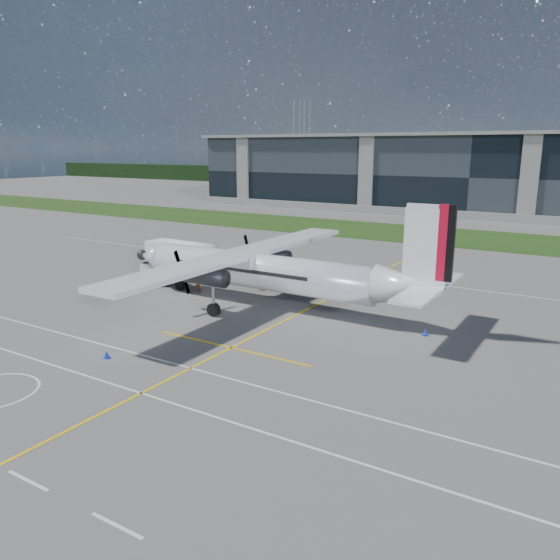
# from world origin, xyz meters

# --- Properties ---
(ground) EXTENTS (400.00, 400.00, 0.00)m
(ground) POSITION_xyz_m (0.00, 40.00, 0.00)
(ground) COLOR #5D5A58
(ground) RESTS_ON ground
(grass_strip) EXTENTS (400.00, 18.00, 0.04)m
(grass_strip) POSITION_xyz_m (0.00, 48.00, 0.02)
(grass_strip) COLOR #1E3D10
(grass_strip) RESTS_ON ground
(terminal_building) EXTENTS (120.00, 20.00, 15.00)m
(terminal_building) POSITION_xyz_m (0.00, 80.00, 7.50)
(terminal_building) COLOR black
(terminal_building) RESTS_ON ground
(tree_line) EXTENTS (400.00, 6.00, 6.00)m
(tree_line) POSITION_xyz_m (0.00, 140.00, 3.00)
(tree_line) COLOR black
(tree_line) RESTS_ON ground
(pylon_west) EXTENTS (9.00, 4.60, 30.00)m
(pylon_west) POSITION_xyz_m (-80.00, 150.00, 15.00)
(pylon_west) COLOR gray
(pylon_west) RESTS_ON ground
(yellow_taxiway_centerline) EXTENTS (0.20, 70.00, 0.01)m
(yellow_taxiway_centerline) POSITION_xyz_m (3.00, 10.00, 0.01)
(yellow_taxiway_centerline) COLOR yellow
(yellow_taxiway_centerline) RESTS_ON ground
(white_lane_line) EXTENTS (90.00, 0.15, 0.01)m
(white_lane_line) POSITION_xyz_m (0.00, -14.00, 0.01)
(white_lane_line) COLOR white
(white_lane_line) RESTS_ON ground
(turboprop_aircraft) EXTENTS (29.31, 30.40, 9.12)m
(turboprop_aircraft) POSITION_xyz_m (-0.14, 3.57, 4.56)
(turboprop_aircraft) COLOR white
(turboprop_aircraft) RESTS_ON ground
(fuel_tanker_truck) EXTENTS (8.83, 2.87, 3.31)m
(fuel_tanker_truck) POSITION_xyz_m (-15.46, 9.57, 1.66)
(fuel_tanker_truck) COLOR white
(fuel_tanker_truck) RESTS_ON ground
(baggage_tug) EXTENTS (3.27, 1.96, 1.96)m
(baggage_tug) POSITION_xyz_m (-13.45, 4.45, 0.98)
(baggage_tug) COLOR silver
(baggage_tug) RESTS_ON ground
(ground_crew_person) EXTENTS (0.81, 0.92, 1.88)m
(ground_crew_person) POSITION_xyz_m (-8.58, 4.53, 0.94)
(ground_crew_person) COLOR #F25907
(ground_crew_person) RESTS_ON ground
(safety_cone_fwd) EXTENTS (0.36, 0.36, 0.50)m
(safety_cone_fwd) POSITION_xyz_m (-15.55, 2.80, 0.25)
(safety_cone_fwd) COLOR #0C21CC
(safety_cone_fwd) RESTS_ON ground
(safety_cone_portwing) EXTENTS (0.36, 0.36, 0.50)m
(safety_cone_portwing) POSITION_xyz_m (-2.51, -11.51, 0.25)
(safety_cone_portwing) COLOR #0C21CC
(safety_cone_portwing) RESTS_ON ground
(safety_cone_nose_port) EXTENTS (0.36, 0.36, 0.50)m
(safety_cone_nose_port) POSITION_xyz_m (-12.97, 1.89, 0.25)
(safety_cone_nose_port) COLOR #0C21CC
(safety_cone_nose_port) RESTS_ON ground
(safety_cone_tail) EXTENTS (0.36, 0.36, 0.50)m
(safety_cone_tail) POSITION_xyz_m (13.09, 3.03, 0.25)
(safety_cone_tail) COLOR #0C21CC
(safety_cone_tail) RESTS_ON ground
(safety_cone_nose_stbd) EXTENTS (0.36, 0.36, 0.50)m
(safety_cone_nose_stbd) POSITION_xyz_m (-12.91, 5.51, 0.25)
(safety_cone_nose_stbd) COLOR #0C21CC
(safety_cone_nose_stbd) RESTS_ON ground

